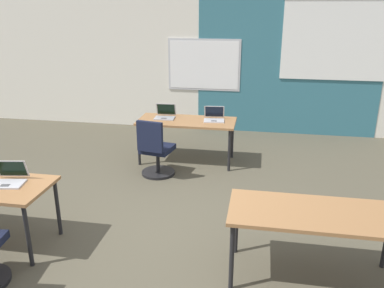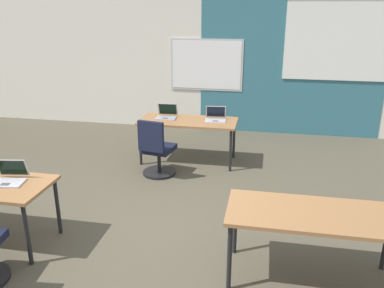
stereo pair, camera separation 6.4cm
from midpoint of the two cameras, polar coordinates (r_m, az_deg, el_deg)
name	(u,v)px [view 2 (the right image)]	position (r m, az deg, el deg)	size (l,w,h in m)	color
ground_plane	(152,228)	(4.85, -5.44, -11.93)	(24.00, 24.00, 0.00)	#4C4738
back_wall_assembly	(211,62)	(8.31, 2.92, 11.70)	(10.00, 0.27, 2.80)	silver
desk_near_right	(314,219)	(3.87, 17.63, -10.16)	(1.60, 0.70, 0.72)	olive
desk_far_center	(188,124)	(6.55, -0.28, 2.94)	(1.60, 0.70, 0.72)	olive
laptop_far_right	(216,117)	(6.52, 3.69, 3.82)	(0.36, 0.35, 0.22)	#B7B7BC
laptop_far_left	(167,115)	(6.68, -3.39, 4.20)	(0.34, 0.32, 0.23)	#9E9EA3
chair_far_left	(157,153)	(6.09, -4.78, -1.23)	(0.52, 0.57, 0.92)	black
laptop_near_left_inner	(9,177)	(4.66, -24.42, -4.40)	(0.38, 0.36, 0.23)	#B7B7BC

